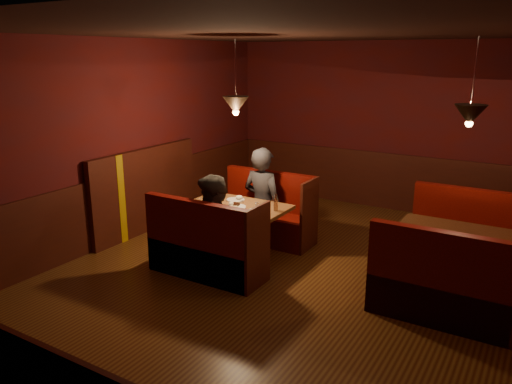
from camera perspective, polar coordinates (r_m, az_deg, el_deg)
The scene contains 9 objects.
room at distance 5.97m, azimuth 3.70°, elevation -0.30°, with size 6.02×7.02×2.92m.
main_table at distance 6.71m, azimuth -2.10°, elevation -2.89°, with size 1.35×0.82×0.95m.
main_bench_far at distance 7.40m, azimuth 1.27°, elevation -3.04°, with size 1.49×0.53×1.01m.
main_bench_near at distance 6.20m, azimuth -5.85°, elevation -6.88°, with size 1.49×0.53×1.01m.
second_table at distance 6.15m, azimuth 21.78°, elevation -5.91°, with size 1.30×0.83×0.73m.
second_bench_far at distance 6.95m, azimuth 22.96°, elevation -5.52°, with size 1.44×0.54×1.03m.
second_bench_near at distance 5.52m, azimuth 20.45°, elevation -10.69°, with size 1.44×0.54×1.03m.
diner_a at distance 7.19m, azimuth 0.76°, elevation 1.01°, with size 0.64×0.42×1.75m, color #29282D.
diner_b at distance 6.08m, azimuth -4.79°, elevation -2.41°, with size 0.79×0.61×1.62m, color #312D29.
Camera 1 is at (2.35, -5.07, 2.67)m, focal length 35.00 mm.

